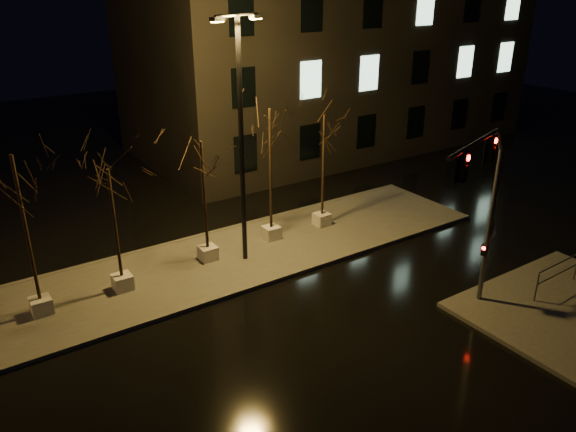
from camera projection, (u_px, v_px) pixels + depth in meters
ground at (326, 330)px, 17.91m from camera, size 90.00×90.00×0.00m
median at (235, 257)px, 22.46m from camera, size 22.00×5.00×0.15m
sidewalk_corner at (564, 306)px, 19.06m from camera, size 7.00×5.00×0.15m
building at (332, 26)px, 35.91m from camera, size 25.00×12.00×15.00m
tree_0 at (19, 193)px, 16.90m from camera, size 1.80×1.80×5.59m
tree_1 at (111, 197)px, 18.63m from camera, size 1.80×1.80×4.60m
tree_2 at (203, 169)px, 20.63m from camera, size 1.80×1.80×4.92m
tree_3 at (270, 139)px, 22.16m from camera, size 1.80×1.80×5.71m
tree_4 at (324, 140)px, 23.65m from camera, size 1.80×1.80×5.13m
traffic_signal_mast at (485, 198)px, 17.09m from camera, size 4.81×1.62×6.14m
streetlight_main at (241, 128)px, 20.11m from camera, size 2.25×0.87×9.13m
guard_rail_a at (558, 272)px, 19.64m from camera, size 2.59×0.14×1.12m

